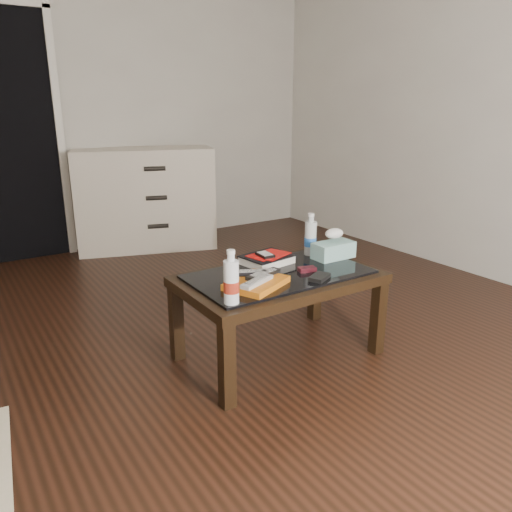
{
  "coord_description": "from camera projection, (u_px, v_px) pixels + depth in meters",
  "views": [
    {
      "loc": [
        -0.95,
        -2.05,
        1.29
      ],
      "look_at": [
        0.36,
        -0.05,
        0.55
      ],
      "focal_mm": 35.0,
      "sensor_mm": 36.0,
      "label": 1
    }
  ],
  "objects": [
    {
      "name": "magazines",
      "position": [
        256.0,
        283.0,
        2.34
      ],
      "size": [
        0.34,
        0.31,
        0.03
      ],
      "primitive_type": "cube",
      "rotation": [
        0.0,
        0.0,
        0.42
      ],
      "color": "#C16112",
      "rests_on": "coffee_table"
    },
    {
      "name": "dvd_mailers",
      "position": [
        266.0,
        255.0,
        2.65
      ],
      "size": [
        0.21,
        0.17,
        0.01
      ],
      "primitive_type": "cube",
      "rotation": [
        0.0,
        0.0,
        0.21
      ],
      "color": "#B50F0C",
      "rests_on": "textbook"
    },
    {
      "name": "flip_phone",
      "position": [
        307.0,
        269.0,
        2.54
      ],
      "size": [
        0.1,
        0.07,
        0.02
      ],
      "primitive_type": "cube",
      "rotation": [
        0.0,
        0.0,
        -0.24
      ],
      "color": "#330B11",
      "rests_on": "coffee_table"
    },
    {
      "name": "ground",
      "position": [
        191.0,
        369.0,
        2.52
      ],
      "size": [
        5.0,
        5.0,
        0.0
      ],
      "primitive_type": "plane",
      "color": "black",
      "rests_on": "ground"
    },
    {
      "name": "water_bottle_left",
      "position": [
        231.0,
        277.0,
        2.11
      ],
      "size": [
        0.08,
        0.08,
        0.24
      ],
      "primitive_type": "cylinder",
      "rotation": [
        0.0,
        0.0,
        0.32
      ],
      "color": "white",
      "rests_on": "coffee_table"
    },
    {
      "name": "remote_black_back",
      "position": [
        250.0,
        272.0,
        2.4
      ],
      "size": [
        0.2,
        0.13,
        0.02
      ],
      "primitive_type": "cube",
      "rotation": [
        0.0,
        0.0,
        -0.46
      ],
      "color": "black",
      "rests_on": "magazines"
    },
    {
      "name": "room_shell",
      "position": [
        176.0,
        17.0,
        2.04
      ],
      "size": [
        5.0,
        5.0,
        5.0
      ],
      "color": "beige",
      "rests_on": "ground"
    },
    {
      "name": "water_bottle_right",
      "position": [
        310.0,
        234.0,
        2.79
      ],
      "size": [
        0.07,
        0.07,
        0.24
      ],
      "primitive_type": "cylinder",
      "rotation": [
        0.0,
        0.0,
        -0.1
      ],
      "color": "silver",
      "rests_on": "coffee_table"
    },
    {
      "name": "doorway",
      "position": [
        4.0,
        137.0,
        3.98
      ],
      "size": [
        0.9,
        0.08,
        2.07
      ],
      "color": "black",
      "rests_on": "ground"
    },
    {
      "name": "dresser",
      "position": [
        146.0,
        199.0,
        4.51
      ],
      "size": [
        1.3,
        0.85,
        0.9
      ],
      "rotation": [
        0.0,
        0.0,
        -0.32
      ],
      "color": "beige",
      "rests_on": "ground"
    },
    {
      "name": "textbook",
      "position": [
        267.0,
        259.0,
        2.66
      ],
      "size": [
        0.28,
        0.24,
        0.05
      ],
      "primitive_type": "cube",
      "rotation": [
        0.0,
        0.0,
        0.15
      ],
      "color": "black",
      "rests_on": "coffee_table"
    },
    {
      "name": "remote_black_front",
      "position": [
        263.0,
        274.0,
        2.38
      ],
      "size": [
        0.21,
        0.1,
        0.02
      ],
      "primitive_type": "cube",
      "rotation": [
        0.0,
        0.0,
        0.25
      ],
      "color": "black",
      "rests_on": "magazines"
    },
    {
      "name": "ipod",
      "position": [
        265.0,
        255.0,
        2.62
      ],
      "size": [
        0.07,
        0.11,
        0.02
      ],
      "primitive_type": "cube",
      "rotation": [
        0.0,
        0.0,
        -0.06
      ],
      "color": "black",
      "rests_on": "dvd_mailers"
    },
    {
      "name": "wallet",
      "position": [
        319.0,
        277.0,
        2.43
      ],
      "size": [
        0.14,
        0.12,
        0.02
      ],
      "primitive_type": "cube",
      "rotation": [
        0.0,
        0.0,
        0.46
      ],
      "color": "black",
      "rests_on": "coffee_table"
    },
    {
      "name": "coffee_table",
      "position": [
        279.0,
        285.0,
        2.54
      ],
      "size": [
        1.0,
        0.6,
        0.46
      ],
      "color": "black",
      "rests_on": "ground"
    },
    {
      "name": "tissue_box",
      "position": [
        333.0,
        250.0,
        2.75
      ],
      "size": [
        0.23,
        0.12,
        0.09
      ],
      "primitive_type": "cube",
      "rotation": [
        0.0,
        0.0,
        -0.01
      ],
      "color": "teal",
      "rests_on": "coffee_table"
    },
    {
      "name": "remote_silver",
      "position": [
        257.0,
        281.0,
        2.29
      ],
      "size": [
        0.2,
        0.12,
        0.02
      ],
      "primitive_type": "cube",
      "rotation": [
        0.0,
        0.0,
        0.39
      ],
      "color": "#A4A5A9",
      "rests_on": "magazines"
    }
  ]
}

